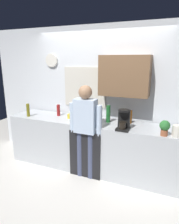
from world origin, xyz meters
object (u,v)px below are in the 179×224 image
at_px(bottle_red_vinegar, 58,110).
at_px(cup_terracotta_mug, 124,119).
at_px(person_at_sink, 85,125).
at_px(bottle_dark_sauce, 87,117).
at_px(cup_yellow_cup, 69,116).
at_px(potted_plant, 165,127).
at_px(bottle_amber_beer, 130,117).
at_px(bottle_olive_oil, 28,110).
at_px(storage_canister, 177,131).
at_px(bottle_green_wine, 108,114).
at_px(mixing_bowl, 74,114).
at_px(coffee_maker, 124,120).

distance_m(bottle_red_vinegar, cup_terracotta_mug, 1.28).
bearing_deg(person_at_sink, bottle_dark_sauce, 112.99).
relative_size(cup_yellow_cup, potted_plant, 0.37).
distance_m(bottle_dark_sauce, cup_yellow_cup, 0.42).
height_order(bottle_amber_beer, person_at_sink, person_at_sink).
bearing_deg(bottle_olive_oil, cup_yellow_cup, 13.00).
relative_size(potted_plant, storage_canister, 1.35).
bearing_deg(cup_terracotta_mug, bottle_green_wine, -145.54).
height_order(cup_yellow_cup, storage_canister, storage_canister).
relative_size(cup_terracotta_mug, mixing_bowl, 0.42).
distance_m(bottle_green_wine, person_at_sink, 0.47).
xyz_separation_m(bottle_amber_beer, potted_plant, (0.57, -0.39, 0.02)).
height_order(coffee_maker, cup_terracotta_mug, coffee_maker).
distance_m(coffee_maker, bottle_red_vinegar, 1.39).
bearing_deg(cup_yellow_cup, bottle_amber_beer, 7.53).
bearing_deg(bottle_green_wine, person_at_sink, -127.35).
relative_size(bottle_green_wine, mixing_bowl, 1.36).
distance_m(bottle_red_vinegar, person_at_sink, 0.85).
height_order(bottle_red_vinegar, bottle_olive_oil, bottle_olive_oil).
height_order(cup_yellow_cup, potted_plant, potted_plant).
bearing_deg(bottle_red_vinegar, coffee_maker, -12.07).
distance_m(bottle_green_wine, potted_plant, 0.99).
relative_size(bottle_dark_sauce, storage_canister, 1.06).
bearing_deg(bottle_olive_oil, coffee_maker, -0.67).
distance_m(bottle_red_vinegar, bottle_olive_oil, 0.58).
bearing_deg(potted_plant, bottle_green_wine, 162.54).
xyz_separation_m(bottle_amber_beer, bottle_red_vinegar, (-1.39, -0.06, -0.01)).
bearing_deg(bottle_amber_beer, cup_terracotta_mug, 148.50).
distance_m(bottle_red_vinegar, potted_plant, 1.99).
xyz_separation_m(coffee_maker, storage_canister, (0.78, -0.01, -0.06)).
height_order(storage_canister, person_at_sink, person_at_sink).
bearing_deg(bottle_olive_oil, cup_terracotta_mug, 12.84).
xyz_separation_m(bottle_red_vinegar, cup_terracotta_mug, (1.27, 0.14, -0.06)).
xyz_separation_m(bottle_amber_beer, bottle_dark_sauce, (-0.70, -0.24, -0.03)).
relative_size(coffee_maker, mixing_bowl, 1.50).
bearing_deg(bottle_dark_sauce, storage_canister, -5.07).
bearing_deg(mixing_bowl, storage_canister, -12.84).
bearing_deg(storage_canister, bottle_green_wine, 166.23).
bearing_deg(person_at_sink, storage_canister, 11.79).
relative_size(bottle_red_vinegar, cup_yellow_cup, 2.59).
xyz_separation_m(bottle_green_wine, bottle_dark_sauce, (-0.33, -0.14, -0.06)).
bearing_deg(mixing_bowl, person_at_sink, -47.63).
distance_m(bottle_green_wine, cup_yellow_cup, 0.75).
bearing_deg(bottle_amber_beer, bottle_olive_oil, -170.16).
bearing_deg(storage_canister, person_at_sink, -176.42).
distance_m(coffee_maker, bottle_dark_sauce, 0.68).
xyz_separation_m(coffee_maker, potted_plant, (0.61, -0.04, -0.01)).
xyz_separation_m(bottle_olive_oil, person_at_sink, (1.26, -0.12, -0.10)).
height_order(cup_terracotta_mug, storage_canister, storage_canister).
relative_size(bottle_olive_oil, bottle_dark_sauce, 1.39).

